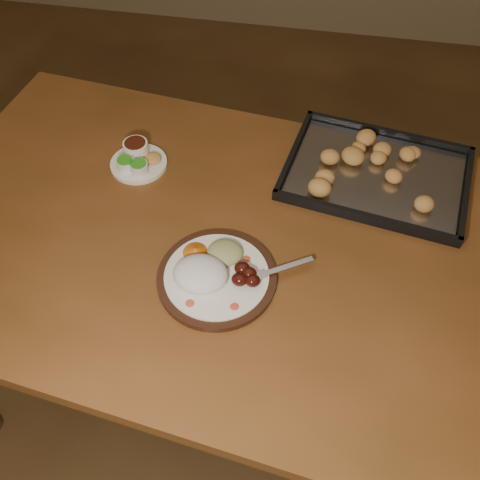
# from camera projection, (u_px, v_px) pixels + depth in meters

# --- Properties ---
(ground) EXTENTS (4.00, 4.00, 0.00)m
(ground) POSITION_uv_depth(u_px,v_px,m) (188.00, 308.00, 1.97)
(ground) COLOR brown
(ground) RESTS_ON ground
(dining_table) EXTENTS (1.60, 1.08, 0.75)m
(dining_table) POSITION_uv_depth(u_px,v_px,m) (228.00, 264.00, 1.29)
(dining_table) COLOR brown
(dining_table) RESTS_ON ground
(dinner_plate) EXTENTS (0.33, 0.26, 0.06)m
(dinner_plate) POSITION_uv_depth(u_px,v_px,m) (214.00, 274.00, 1.13)
(dinner_plate) COLOR black
(dinner_plate) RESTS_ON dining_table
(condiment_saucer) EXTENTS (0.14, 0.14, 0.05)m
(condiment_saucer) POSITION_uv_depth(u_px,v_px,m) (137.00, 159.00, 1.36)
(condiment_saucer) COLOR white
(condiment_saucer) RESTS_ON dining_table
(baking_tray) EXTENTS (0.49, 0.40, 0.05)m
(baking_tray) POSITION_uv_depth(u_px,v_px,m) (376.00, 173.00, 1.33)
(baking_tray) COLOR black
(baking_tray) RESTS_ON dining_table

